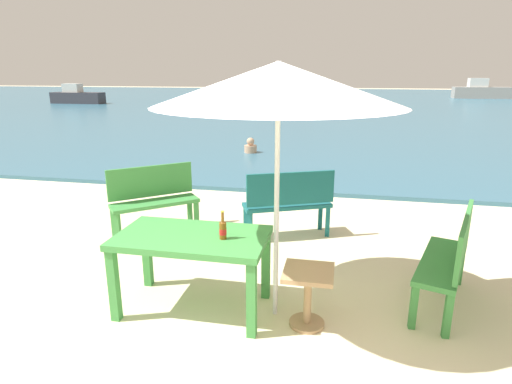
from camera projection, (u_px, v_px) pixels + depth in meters
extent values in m
plane|color=beige|center=(200.00, 376.00, 3.19)|extent=(120.00, 120.00, 0.00)
cube|color=#386B84|center=(331.00, 102.00, 31.44)|extent=(120.00, 50.00, 0.08)
cube|color=#3D8C42|center=(192.00, 238.00, 3.92)|extent=(1.40, 0.80, 0.06)
cube|color=#3D8C42|center=(114.00, 285.00, 3.83)|extent=(0.08, 0.08, 0.70)
cube|color=#3D8C42|center=(252.00, 300.00, 3.58)|extent=(0.08, 0.08, 0.70)
cube|color=#3D8C42|center=(147.00, 255.00, 4.47)|extent=(0.08, 0.08, 0.70)
cube|color=#3D8C42|center=(266.00, 265.00, 4.22)|extent=(0.08, 0.08, 0.70)
cylinder|color=brown|center=(223.00, 231.00, 3.80)|extent=(0.06, 0.06, 0.16)
cone|color=brown|center=(223.00, 223.00, 3.78)|extent=(0.06, 0.06, 0.03)
cylinder|color=brown|center=(223.00, 217.00, 3.76)|extent=(0.03, 0.03, 0.09)
cylinder|color=red|center=(223.00, 232.00, 3.80)|extent=(0.07, 0.07, 0.05)
cylinder|color=gold|center=(222.00, 212.00, 3.75)|extent=(0.03, 0.03, 0.01)
cylinder|color=silver|center=(277.00, 198.00, 3.71)|extent=(0.04, 0.04, 2.30)
cone|color=white|center=(278.00, 84.00, 3.44)|extent=(2.10, 2.10, 0.36)
cube|color=tan|center=(309.00, 273.00, 3.70)|extent=(0.44, 0.44, 0.04)
cylinder|color=tan|center=(308.00, 300.00, 3.78)|extent=(0.07, 0.07, 0.50)
cylinder|color=tan|center=(307.00, 323.00, 3.84)|extent=(0.32, 0.32, 0.03)
cube|color=#196066|center=(287.00, 205.00, 5.80)|extent=(1.24, 0.82, 0.05)
cube|color=#196066|center=(291.00, 188.00, 5.58)|extent=(1.11, 0.53, 0.44)
cube|color=#196066|center=(320.00, 215.00, 6.12)|extent=(0.06, 0.06, 0.42)
cube|color=#196066|center=(246.00, 221.00, 5.89)|extent=(0.06, 0.06, 0.42)
cube|color=#196066|center=(328.00, 222.00, 5.85)|extent=(0.06, 0.06, 0.42)
cube|color=#196066|center=(250.00, 228.00, 5.62)|extent=(0.06, 0.06, 0.42)
cube|color=#3D8C42|center=(442.00, 262.00, 4.06)|extent=(0.72, 1.25, 0.05)
cube|color=#3D8C42|center=(464.00, 238.00, 3.91)|extent=(0.41, 1.15, 0.44)
cube|color=#3D8C42|center=(432.00, 260.00, 4.65)|extent=(0.06, 0.06, 0.42)
cube|color=#3D8C42|center=(413.00, 307.00, 3.74)|extent=(0.06, 0.06, 0.42)
cube|color=#3D8C42|center=(460.00, 266.00, 4.52)|extent=(0.06, 0.06, 0.42)
cube|color=#3D8C42|center=(448.00, 315.00, 3.60)|extent=(0.06, 0.06, 0.42)
cube|color=#3D8C42|center=(155.00, 203.00, 5.89)|extent=(1.15, 1.05, 0.05)
cube|color=#3D8C42|center=(151.00, 181.00, 5.95)|extent=(0.94, 0.80, 0.44)
cube|color=#3D8C42|center=(118.00, 229.00, 5.59)|extent=(0.06, 0.06, 0.42)
cube|color=#3D8C42|center=(197.00, 216.00, 6.09)|extent=(0.06, 0.06, 0.42)
cube|color=#3D8C42|center=(114.00, 223.00, 5.82)|extent=(0.06, 0.06, 0.42)
cube|color=#3D8C42|center=(190.00, 211.00, 6.33)|extent=(0.06, 0.06, 0.42)
cylinder|color=tan|center=(251.00, 149.00, 11.56)|extent=(0.34, 0.34, 0.20)
sphere|color=tan|center=(251.00, 141.00, 11.50)|extent=(0.21, 0.21, 0.21)
cube|color=maroon|center=(285.00, 86.00, 45.68)|extent=(6.30, 1.72, 1.29)
cube|color=silver|center=(280.00, 75.00, 45.48)|extent=(2.01, 1.29, 1.00)
cube|color=gray|center=(482.00, 93.00, 35.01)|extent=(4.48, 1.22, 0.92)
cube|color=silver|center=(478.00, 83.00, 34.86)|extent=(1.42, 0.92, 0.71)
cube|color=#38383F|center=(78.00, 98.00, 29.41)|extent=(3.70, 1.01, 0.76)
cube|color=silver|center=(72.00, 88.00, 29.29)|extent=(1.18, 0.76, 0.59)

